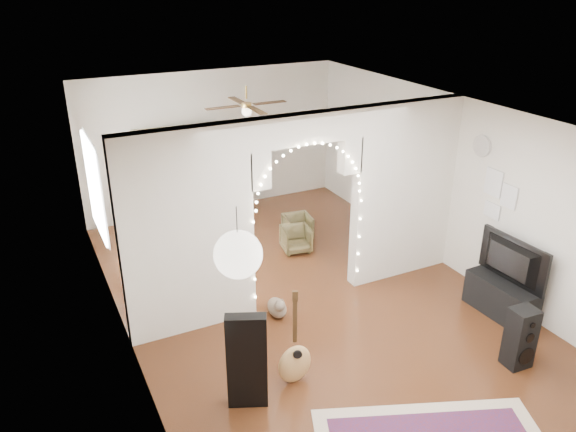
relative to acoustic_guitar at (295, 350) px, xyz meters
name	(u,v)px	position (x,y,z in m)	size (l,w,h in m)	color
floor	(304,296)	(0.96, 1.59, -0.45)	(7.50, 7.50, 0.00)	black
ceiling	(306,113)	(0.96, 1.59, 2.25)	(5.00, 7.50, 0.02)	white
wall_back	(213,142)	(0.96, 5.34, 0.90)	(5.00, 0.02, 2.70)	silver
wall_front	(522,374)	(0.96, -2.16, 0.90)	(5.00, 0.02, 2.70)	silver
wall_left	(118,248)	(-1.54, 1.59, 0.90)	(0.02, 7.50, 2.70)	silver
wall_right	(448,183)	(3.46, 1.59, 0.90)	(0.02, 7.50, 2.70)	silver
divider_wall	(305,206)	(0.96, 1.59, 0.98)	(5.00, 0.20, 2.70)	silver
fairy_lights	(310,200)	(0.96, 1.46, 1.10)	(1.64, 0.04, 1.60)	#FFEABF
window	(94,187)	(-1.51, 3.39, 1.05)	(0.04, 1.20, 1.40)	white
wall_clock	(482,146)	(3.44, 0.99, 1.65)	(0.31, 0.31, 0.03)	white
picture_frames	(497,195)	(3.44, 0.59, 1.05)	(0.02, 0.50, 0.70)	white
paper_lantern	(238,255)	(-0.94, -0.81, 1.80)	(0.40, 0.40, 0.40)	white
ceiling_fan	(247,105)	(0.96, 3.59, 1.95)	(1.10, 1.10, 0.30)	#AE853A
guitar_case	(247,361)	(-0.61, -0.09, 0.12)	(0.43, 0.14, 1.13)	black
acoustic_guitar	(295,350)	(0.00, 0.00, 0.00)	(0.43, 0.28, 1.03)	tan
tabby_cat	(277,307)	(0.39, 1.28, -0.30)	(0.30, 0.55, 0.36)	brown
floor_speaker	(520,338)	(2.52, -0.91, -0.06)	(0.31, 0.29, 0.77)	black
media_console	(501,298)	(3.16, 0.00, -0.20)	(0.40, 1.00, 0.50)	black
tv	(507,262)	(3.16, 0.00, 0.36)	(1.07, 0.14, 0.62)	black
bookcase	(184,175)	(0.27, 5.05, 0.43)	(1.72, 0.44, 1.76)	#BEAD8A
dining_table	(187,192)	(0.19, 4.68, 0.23)	(1.32, 0.99, 0.76)	brown
flower_vase	(186,183)	(0.19, 4.68, 0.40)	(0.18, 0.18, 0.19)	silver
dining_chair_left	(296,239)	(1.52, 2.93, -0.23)	(0.46, 0.47, 0.43)	brown
dining_chair_right	(298,227)	(1.77, 3.35, -0.23)	(0.46, 0.47, 0.43)	brown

